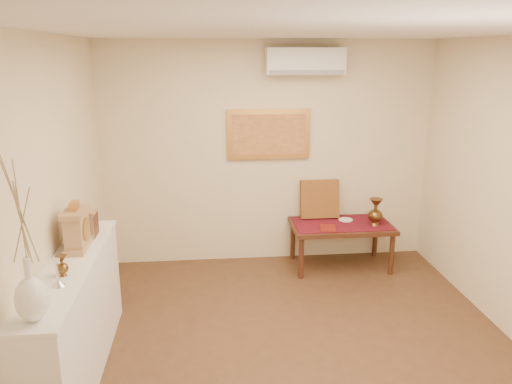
{
  "coord_description": "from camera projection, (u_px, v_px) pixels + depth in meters",
  "views": [
    {
      "loc": [
        -0.75,
        -3.68,
        2.56
      ],
      "look_at": [
        -0.26,
        1.15,
        1.19
      ],
      "focal_mm": 35.0,
      "sensor_mm": 36.0,
      "label": 1
    }
  ],
  "objects": [
    {
      "name": "ceiling",
      "position": [
        309.0,
        31.0,
        3.55
      ],
      "size": [
        4.5,
        4.5,
        0.0
      ],
      "primitive_type": "plane",
      "rotation": [
        3.14,
        0.0,
        0.0
      ],
      "color": "silver",
      "rests_on": "ground"
    },
    {
      "name": "ac_unit",
      "position": [
        305.0,
        61.0,
        5.69
      ],
      "size": [
        0.9,
        0.25,
        0.3
      ],
      "color": "silver",
      "rests_on": "wall_back"
    },
    {
      "name": "white_vase",
      "position": [
        24.0,
        241.0,
        2.89
      ],
      "size": [
        0.2,
        0.2,
        1.04
      ],
      "primitive_type": null,
      "color": "white",
      "rests_on": "display_ledge"
    },
    {
      "name": "wooden_chest",
      "position": [
        87.0,
        223.0,
        4.38
      ],
      "size": [
        0.16,
        0.21,
        0.24
      ],
      "color": "tan",
      "rests_on": "display_ledge"
    },
    {
      "name": "display_ledge",
      "position": [
        76.0,
        320.0,
        3.98
      ],
      "size": [
        0.37,
        2.02,
        0.98
      ],
      "color": "white",
      "rests_on": "floor"
    },
    {
      "name": "brass_urn_tall",
      "position": [
        376.0,
        209.0,
        5.91
      ],
      "size": [
        0.18,
        0.18,
        0.4
      ],
      "primitive_type": null,
      "color": "brown",
      "rests_on": "table_cloth"
    },
    {
      "name": "menu",
      "position": [
        328.0,
        228.0,
        5.83
      ],
      "size": [
        0.22,
        0.28,
        0.01
      ],
      "primitive_type": "cube",
      "rotation": [
        0.0,
        0.0,
        -0.19
      ],
      "color": "maroon",
      "rests_on": "table_cloth"
    },
    {
      "name": "wall_left",
      "position": [
        40.0,
        219.0,
        3.73
      ],
      "size": [
        0.02,
        4.5,
        2.7
      ],
      "primitive_type": "cube",
      "color": "beige",
      "rests_on": "ground"
    },
    {
      "name": "cushion",
      "position": [
        320.0,
        199.0,
        6.18
      ],
      "size": [
        0.47,
        0.2,
        0.48
      ],
      "primitive_type": "cube",
      "rotation": [
        -0.21,
        0.0,
        0.0
      ],
      "color": "#5E2112",
      "rests_on": "table_cloth"
    },
    {
      "name": "mantel_clock",
      "position": [
        77.0,
        229.0,
        4.08
      ],
      "size": [
        0.17,
        0.36,
        0.41
      ],
      "color": "tan",
      "rests_on": "display_ledge"
    },
    {
      "name": "plate",
      "position": [
        346.0,
        220.0,
        6.12
      ],
      "size": [
        0.17,
        0.17,
        0.01
      ],
      "primitive_type": "cylinder",
      "color": "white",
      "rests_on": "table_cloth"
    },
    {
      "name": "painting",
      "position": [
        269.0,
        134.0,
        5.98
      ],
      "size": [
        1.0,
        0.06,
        0.6
      ],
      "color": "#BE833D",
      "rests_on": "wall_back"
    },
    {
      "name": "wall_back",
      "position": [
        268.0,
        154.0,
        6.07
      ],
      "size": [
        4.0,
        0.02,
        2.7
      ],
      "primitive_type": "cube",
      "color": "beige",
      "rests_on": "ground"
    },
    {
      "name": "candlestick",
      "position": [
        57.0,
        273.0,
        3.45
      ],
      "size": [
        0.1,
        0.1,
        0.2
      ],
      "primitive_type": null,
      "color": "silver",
      "rests_on": "display_ledge"
    },
    {
      "name": "table_cloth",
      "position": [
        341.0,
        224.0,
        6.02
      ],
      "size": [
        1.14,
        0.59,
        0.01
      ],
      "primitive_type": "cube",
      "color": "maroon",
      "rests_on": "low_table"
    },
    {
      "name": "low_table",
      "position": [
        341.0,
        229.0,
        6.04
      ],
      "size": [
        1.2,
        0.7,
        0.55
      ],
      "color": "#442214",
      "rests_on": "floor"
    },
    {
      "name": "floor",
      "position": [
        300.0,
        360.0,
        4.29
      ],
      "size": [
        4.5,
        4.5,
        0.0
      ],
      "primitive_type": "plane",
      "color": "brown",
      "rests_on": "ground"
    },
    {
      "name": "brass_urn_small",
      "position": [
        62.0,
        263.0,
        3.61
      ],
      "size": [
        0.09,
        0.09,
        0.21
      ],
      "primitive_type": null,
      "color": "brown",
      "rests_on": "display_ledge"
    }
  ]
}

